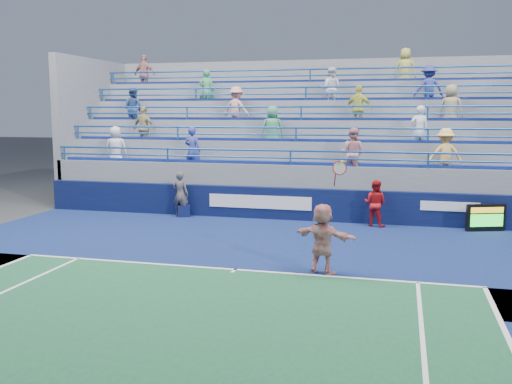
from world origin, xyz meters
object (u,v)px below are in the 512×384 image
(serve_speed_board, at_px, (486,218))
(ball_girl, at_px, (375,203))
(line_judge, at_px, (180,194))
(judge_chair, at_px, (184,210))
(tennis_player, at_px, (323,239))

(serve_speed_board, bearing_deg, ball_girl, -179.05)
(serve_speed_board, relative_size, line_judge, 0.74)
(serve_speed_board, height_order, ball_girl, ball_girl)
(judge_chair, height_order, ball_girl, ball_girl)
(tennis_player, bearing_deg, ball_girl, 81.25)
(judge_chair, distance_m, ball_girl, 6.60)
(line_judge, bearing_deg, tennis_player, 139.33)
(tennis_player, relative_size, ball_girl, 1.73)
(serve_speed_board, xyz_separation_m, ball_girl, (-3.35, -0.06, 0.32))
(serve_speed_board, distance_m, tennis_player, 7.24)
(serve_speed_board, bearing_deg, line_judge, -179.93)
(line_judge, distance_m, ball_girl, 6.68)
(judge_chair, xyz_separation_m, line_judge, (-0.10, -0.05, 0.56))
(serve_speed_board, bearing_deg, tennis_player, -125.93)
(judge_chair, distance_m, line_judge, 0.58)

